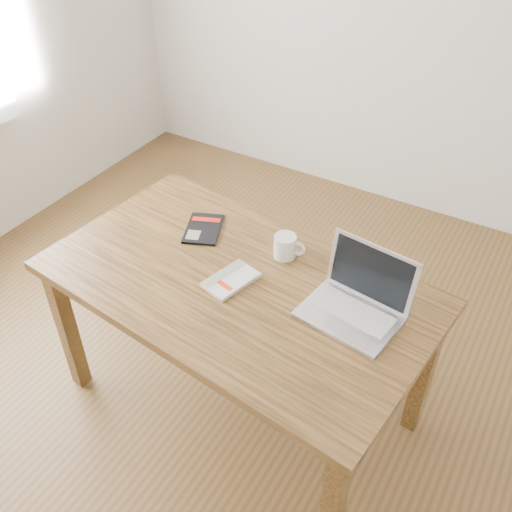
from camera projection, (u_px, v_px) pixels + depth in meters
The scene contains 6 objects.
room at pixel (216, 133), 1.83m from camera, with size 4.04×4.04×2.70m.
desk at pixel (237, 297), 2.24m from camera, with size 1.58×1.01×0.75m.
white_guidebook at pixel (231, 280), 2.18m from camera, with size 0.17×0.23×0.02m.
black_guidebook at pixel (203, 229), 2.44m from camera, with size 0.22×0.26×0.01m.
laptop at pixel (357, 301), 2.02m from camera, with size 0.37×0.31×0.24m.
coffee_mug at pixel (286, 246), 2.27m from camera, with size 0.13×0.09×0.10m.
Camera 1 is at (0.90, -1.36, 2.20)m, focal length 40.00 mm.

